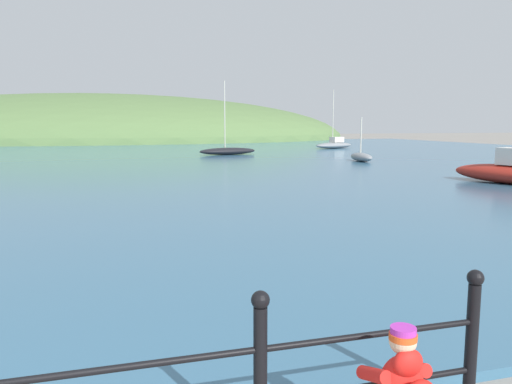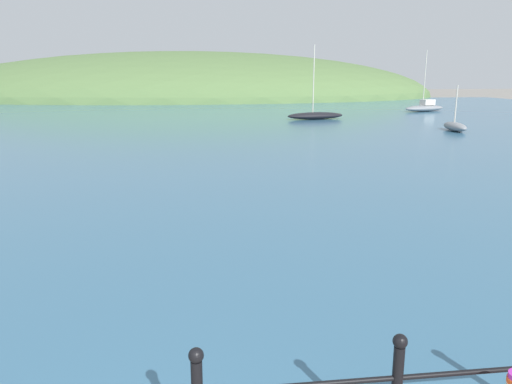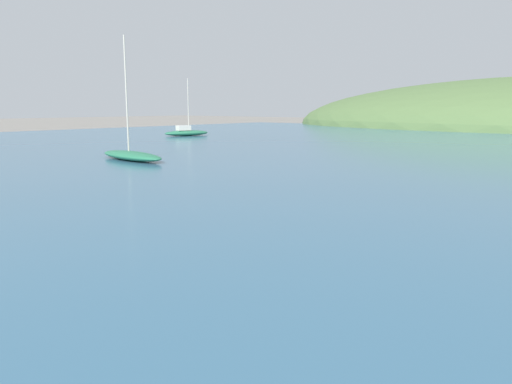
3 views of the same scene
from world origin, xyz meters
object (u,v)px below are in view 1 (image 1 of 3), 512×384
at_px(boat_nearest_quay, 361,157).
at_px(boat_far_right, 508,172).
at_px(boat_far_left, 334,144).
at_px(boat_white_sailboat, 228,151).

height_order(boat_nearest_quay, boat_far_right, boat_nearest_quay).
relative_size(boat_far_left, boat_nearest_quay, 1.94).
bearing_deg(boat_far_right, boat_white_sailboat, 107.35).
xyz_separation_m(boat_far_left, boat_white_sailboat, (-10.94, -6.11, -0.07)).
bearing_deg(boat_far_left, boat_far_right, -101.19).
distance_m(boat_far_left, boat_nearest_quay, 15.07).
bearing_deg(boat_nearest_quay, boat_white_sailboat, 126.26).
xyz_separation_m(boat_far_left, boat_far_right, (-4.98, -25.18, 0.08)).
height_order(boat_far_left, boat_far_right, boat_far_left).
height_order(boat_white_sailboat, boat_far_right, boat_white_sailboat).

